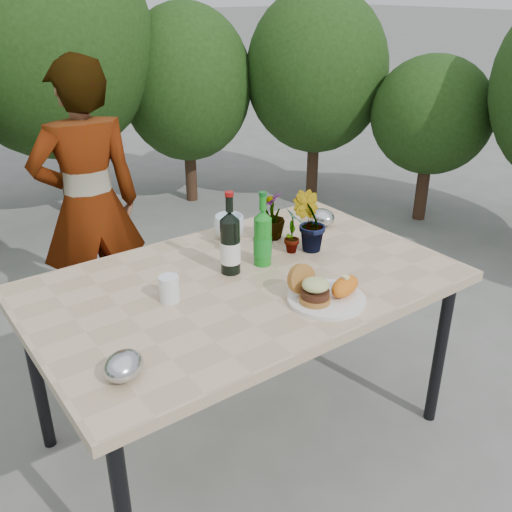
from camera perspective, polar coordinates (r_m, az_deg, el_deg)
ground at (r=2.62m, az=-1.07°, el=-17.00°), size 80.00×80.00×0.00m
patio_table at (r=2.21m, az=-1.22°, el=-3.66°), size 1.60×1.00×0.75m
shrub_hedge at (r=3.63m, az=-14.51°, el=14.74°), size 6.88×5.21×2.26m
dinner_plate at (r=2.05m, az=7.05°, el=-4.27°), size 0.28×0.28×0.01m
burger_stack at (r=2.00m, az=5.60°, el=-3.21°), size 0.11×0.16×0.11m
sweet_potato at (r=2.06m, az=8.88°, el=-2.99°), size 0.17×0.12×0.06m
grilled_veg at (r=2.11m, az=5.73°, el=-2.65°), size 0.08×0.05×0.03m
wine_bottle at (r=2.18m, az=-2.60°, el=1.24°), size 0.08×0.08×0.33m
sparkling_water at (r=2.25m, az=0.67°, el=1.77°), size 0.07×0.07×0.30m
plastic_cup at (r=2.04m, az=-8.66°, el=-3.25°), size 0.07×0.07×0.09m
seedling_left at (r=2.36m, az=3.67°, el=2.66°), size 0.11×0.13×0.21m
seedling_mid at (r=2.38m, az=5.34°, el=3.40°), size 0.17×0.18×0.25m
seedling_right at (r=2.49m, az=1.59°, el=4.09°), size 0.17×0.17×0.21m
blue_bowl at (r=2.51m, az=-2.70°, el=2.92°), size 0.15×0.15×0.11m
foil_packet_left at (r=1.69m, az=-13.09°, el=-10.64°), size 0.17×0.17×0.08m
foil_packet_right at (r=2.67m, az=6.63°, el=3.86°), size 0.12×0.14×0.08m
person at (r=3.03m, az=-16.33°, el=4.78°), size 0.58×0.42×1.49m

